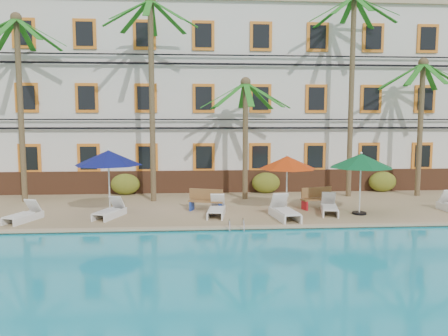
{
  "coord_description": "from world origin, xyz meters",
  "views": [
    {
      "loc": [
        -2.08,
        -16.14,
        4.08
      ],
      "look_at": [
        -0.71,
        3.0,
        2.0
      ],
      "focal_mm": 35.0,
      "sensor_mm": 36.0,
      "label": 1
    }
  ],
  "objects": [
    {
      "name": "lounger_b",
      "position": [
        -5.39,
        1.2,
        0.51
      ],
      "size": [
        1.17,
        1.79,
        0.8
      ],
      "color": "white",
      "rests_on": "pool_deck"
    },
    {
      "name": "lounger_e",
      "position": [
        3.55,
        1.32,
        0.52
      ],
      "size": [
        1.03,
        1.87,
        0.84
      ],
      "color": "white",
      "rests_on": "pool_deck"
    },
    {
      "name": "swimming_pool",
      "position": [
        0.0,
        -7.0,
        0.1
      ],
      "size": [
        26.0,
        12.0,
        0.2
      ],
      "primitive_type": "cube",
      "color": "#1899B6",
      "rests_on": "ground"
    },
    {
      "name": "pool_ladder",
      "position": [
        -0.57,
        -1.0,
        0.25
      ],
      "size": [
        0.54,
        0.74,
        0.74
      ],
      "color": "silver",
      "rests_on": "ground"
    },
    {
      "name": "palm_b",
      "position": [
        -3.98,
        4.69,
        6.3
      ],
      "size": [
        4.37,
        4.37,
        9.6
      ],
      "color": "brown",
      "rests_on": "pool_deck"
    },
    {
      "name": "pool_deck",
      "position": [
        0.0,
        5.0,
        0.12
      ],
      "size": [
        30.0,
        12.0,
        0.25
      ],
      "primitive_type": "cube",
      "color": "tan",
      "rests_on": "ground"
    },
    {
      "name": "shrub_right",
      "position": [
        8.16,
        6.6,
        0.8
      ],
      "size": [
        1.5,
        0.9,
        1.1
      ],
      "primitive_type": "ellipsoid",
      "color": "#1B5117",
      "rests_on": "pool_deck"
    },
    {
      "name": "palm_c",
      "position": [
        0.47,
        4.95,
        4.16
      ],
      "size": [
        4.37,
        4.37,
        5.92
      ],
      "color": "brown",
      "rests_on": "pool_deck"
    },
    {
      "name": "ground",
      "position": [
        0.0,
        0.0,
        0.0
      ],
      "size": [
        100.0,
        100.0,
        0.0
      ],
      "primitive_type": "plane",
      "color": "#384C23",
      "rests_on": "ground"
    },
    {
      "name": "bench_right",
      "position": [
        3.32,
        2.36,
        0.72
      ],
      "size": [
        1.57,
        0.86,
        0.93
      ],
      "color": "olive",
      "rests_on": "pool_deck"
    },
    {
      "name": "palm_e",
      "position": [
        9.4,
        5.24,
        4.78
      ],
      "size": [
        4.37,
        4.37,
        6.95
      ],
      "color": "brown",
      "rests_on": "pool_deck"
    },
    {
      "name": "umbrella_green",
      "position": [
        4.75,
        1.09,
        2.45
      ],
      "size": [
        2.58,
        2.58,
        2.58
      ],
      "color": "black",
      "rests_on": "pool_deck"
    },
    {
      "name": "palm_a",
      "position": [
        -10.07,
        4.95,
        5.82
      ],
      "size": [
        4.37,
        4.37,
        8.75
      ],
      "color": "brown",
      "rests_on": "pool_deck"
    },
    {
      "name": "pool_coping",
      "position": [
        0.0,
        -0.9,
        0.28
      ],
      "size": [
        30.0,
        0.35,
        0.06
      ],
      "primitive_type": "cube",
      "color": "tan",
      "rests_on": "pool_deck"
    },
    {
      "name": "lounger_a",
      "position": [
        -8.56,
        0.75,
        0.51
      ],
      "size": [
        1.12,
        1.77,
        0.79
      ],
      "color": "white",
      "rests_on": "pool_deck"
    },
    {
      "name": "umbrella_red",
      "position": [
        1.86,
        1.81,
        2.33
      ],
      "size": [
        2.44,
        2.44,
        2.44
      ],
      "color": "black",
      "rests_on": "pool_deck"
    },
    {
      "name": "lounger_d",
      "position": [
        1.48,
        0.51,
        0.55
      ],
      "size": [
        0.96,
        2.06,
        0.94
      ],
      "color": "white",
      "rests_on": "pool_deck"
    },
    {
      "name": "umbrella_blue",
      "position": [
        -5.5,
        1.76,
        2.57
      ],
      "size": [
        2.73,
        2.73,
        2.72
      ],
      "color": "black",
      "rests_on": "pool_deck"
    },
    {
      "name": "lounger_c",
      "position": [
        -1.14,
        1.24,
        0.52
      ],
      "size": [
        0.87,
        1.83,
        0.83
      ],
      "color": "white",
      "rests_on": "pool_deck"
    },
    {
      "name": "shrub_left",
      "position": [
        -5.6,
        6.6,
        0.8
      ],
      "size": [
        1.5,
        0.9,
        1.1
      ],
      "primitive_type": "ellipsoid",
      "color": "#1B5117",
      "rests_on": "pool_deck"
    },
    {
      "name": "hotel_building",
      "position": [
        0.0,
        9.98,
        5.37
      ],
      "size": [
        25.4,
        6.44,
        10.22
      ],
      "color": "silver",
      "rests_on": "pool_deck"
    },
    {
      "name": "shrub_mid",
      "position": [
        1.78,
        6.6,
        0.8
      ],
      "size": [
        1.5,
        0.9,
        1.1
      ],
      "primitive_type": "ellipsoid",
      "color": "#1B5117",
      "rests_on": "pool_deck"
    },
    {
      "name": "bench_left",
      "position": [
        -1.5,
        2.21,
        0.72
      ],
      "size": [
        1.57,
        0.96,
        0.93
      ],
      "color": "olive",
      "rests_on": "pool_deck"
    },
    {
      "name": "palm_d",
      "position": [
        5.82,
        5.35,
        6.58
      ],
      "size": [
        4.37,
        4.37,
        10.12
      ],
      "color": "brown",
      "rests_on": "pool_deck"
    }
  ]
}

